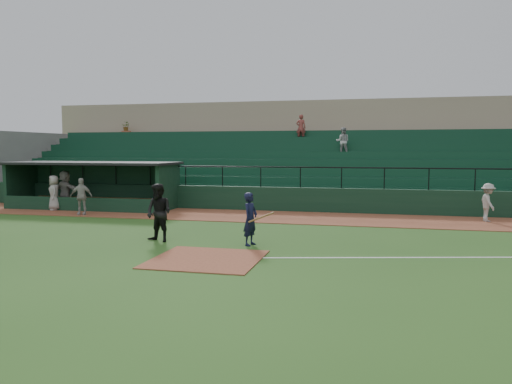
# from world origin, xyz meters

# --- Properties ---
(ground) EXTENTS (90.00, 90.00, 0.00)m
(ground) POSITION_xyz_m (0.00, 0.00, 0.00)
(ground) COLOR #274E19
(ground) RESTS_ON ground
(warning_track) EXTENTS (40.00, 4.00, 0.03)m
(warning_track) POSITION_xyz_m (0.00, 8.00, 0.01)
(warning_track) COLOR brown
(warning_track) RESTS_ON ground
(home_plate_dirt) EXTENTS (3.00, 3.00, 0.03)m
(home_plate_dirt) POSITION_xyz_m (0.00, -1.00, 0.01)
(home_plate_dirt) COLOR brown
(home_plate_dirt) RESTS_ON ground
(foul_line) EXTENTS (17.49, 4.44, 0.01)m
(foul_line) POSITION_xyz_m (8.00, 1.20, 0.01)
(foul_line) COLOR white
(foul_line) RESTS_ON ground
(stadium_structure) EXTENTS (38.00, 13.08, 6.40)m
(stadium_structure) POSITION_xyz_m (-0.00, 16.46, 2.30)
(stadium_structure) COLOR black
(stadium_structure) RESTS_ON ground
(dugout) EXTENTS (8.90, 3.20, 2.42)m
(dugout) POSITION_xyz_m (-9.75, 9.56, 1.33)
(dugout) COLOR black
(dugout) RESTS_ON ground
(batter_at_plate) EXTENTS (1.07, 0.72, 1.71)m
(batter_at_plate) POSITION_xyz_m (0.70, 1.31, 0.86)
(batter_at_plate) COLOR black
(batter_at_plate) RESTS_ON ground
(umpire) EXTENTS (1.12, 0.98, 1.95)m
(umpire) POSITION_xyz_m (-2.44, 1.23, 0.97)
(umpire) COLOR black
(umpire) RESTS_ON ground
(runner) EXTENTS (0.76, 1.13, 1.62)m
(runner) POSITION_xyz_m (9.24, 8.56, 0.84)
(runner) COLOR #A49E9A
(runner) RESTS_ON warning_track
(dugout_player_a) EXTENTS (1.08, 0.70, 1.72)m
(dugout_player_a) POSITION_xyz_m (-8.76, 6.52, 0.89)
(dugout_player_a) COLOR #ADA8A2
(dugout_player_a) RESTS_ON warning_track
(dugout_player_b) EXTENTS (0.98, 1.01, 1.75)m
(dugout_player_b) POSITION_xyz_m (-11.05, 7.72, 0.90)
(dugout_player_b) COLOR #A29E98
(dugout_player_b) RESTS_ON warning_track
(dugout_player_c) EXTENTS (1.89, 1.27, 1.96)m
(dugout_player_c) POSITION_xyz_m (-11.01, 8.61, 1.01)
(dugout_player_c) COLOR #ADA8A2
(dugout_player_c) RESTS_ON warning_track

